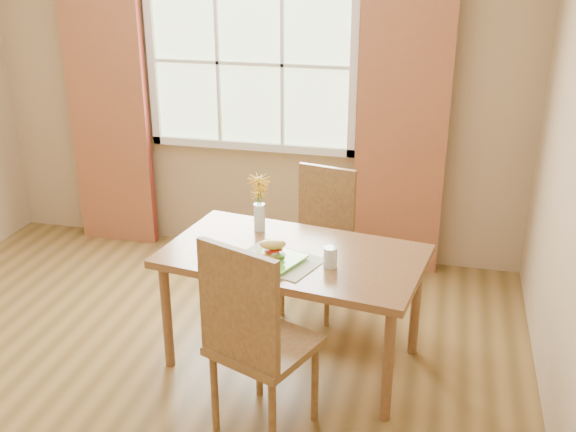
# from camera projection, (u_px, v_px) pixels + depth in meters

# --- Properties ---
(room) EXTENTS (4.24, 3.84, 2.74)m
(room) POSITION_uv_depth(u_px,v_px,m) (144.00, 155.00, 3.37)
(room) COLOR brown
(room) RESTS_ON ground
(window) EXTENTS (1.62, 0.06, 1.32)m
(window) POSITION_uv_depth(u_px,v_px,m) (250.00, 64.00, 5.00)
(window) COLOR #B9CD9B
(window) RESTS_ON room
(curtain_left) EXTENTS (0.65, 0.08, 2.20)m
(curtain_left) POSITION_uv_depth(u_px,v_px,m) (109.00, 111.00, 5.32)
(curtain_left) COLOR maroon
(curtain_left) RESTS_ON room
(curtain_right) EXTENTS (0.65, 0.08, 2.20)m
(curtain_right) POSITION_uv_depth(u_px,v_px,m) (402.00, 129.00, 4.82)
(curtain_right) COLOR maroon
(curtain_right) RESTS_ON room
(dining_table) EXTENTS (1.56, 1.02, 0.71)m
(dining_table) POSITION_uv_depth(u_px,v_px,m) (293.00, 264.00, 3.84)
(dining_table) COLOR brown
(dining_table) RESTS_ON room
(chair_near) EXTENTS (0.59, 0.59, 1.08)m
(chair_near) POSITION_uv_depth(u_px,v_px,m) (252.00, 335.00, 3.22)
(chair_near) COLOR olive
(chair_near) RESTS_ON room
(chair_far) EXTENTS (0.48, 0.48, 0.97)m
(chair_far) POSITION_uv_depth(u_px,v_px,m) (320.00, 233.00, 4.50)
(chair_far) COLOR olive
(chair_far) RESTS_ON room
(placemat) EXTENTS (0.53, 0.46, 0.01)m
(placemat) POSITION_uv_depth(u_px,v_px,m) (277.00, 261.00, 3.71)
(placemat) COLOR beige
(placemat) RESTS_ON dining_table
(plate) EXTENTS (0.35, 0.35, 0.01)m
(plate) POSITION_uv_depth(u_px,v_px,m) (275.00, 260.00, 3.69)
(plate) COLOR #60C731
(plate) RESTS_ON placemat
(croissant_sandwich) EXTENTS (0.17, 0.14, 0.11)m
(croissant_sandwich) POSITION_uv_depth(u_px,v_px,m) (273.00, 249.00, 3.68)
(croissant_sandwich) COLOR gold
(croissant_sandwich) RESTS_ON plate
(water_glass) EXTENTS (0.07, 0.07, 0.11)m
(water_glass) POSITION_uv_depth(u_px,v_px,m) (330.00, 258.00, 3.63)
(water_glass) COLOR silver
(water_glass) RESTS_ON dining_table
(flower_vase) EXTENTS (0.14, 0.14, 0.35)m
(flower_vase) POSITION_uv_depth(u_px,v_px,m) (259.00, 197.00, 4.02)
(flower_vase) COLOR silver
(flower_vase) RESTS_ON dining_table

